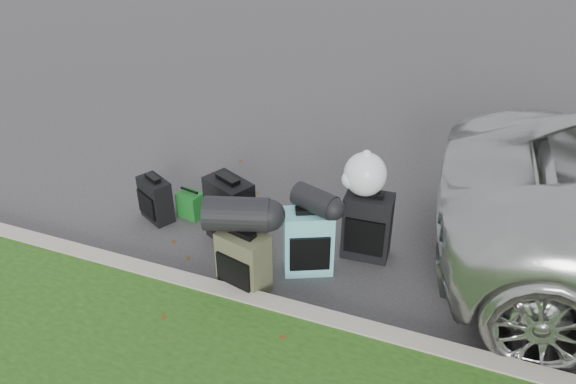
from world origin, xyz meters
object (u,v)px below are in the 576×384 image
(suitcase_small_black, at_px, (156,199))
(suitcase_teal, at_px, (308,242))
(suitcase_large_black_right, at_px, (367,226))
(suitcase_olive, at_px, (244,262))
(tote_green, at_px, (191,204))
(suitcase_large_black_left, at_px, (230,211))
(tote_navy, at_px, (219,201))

(suitcase_small_black, bearing_deg, suitcase_teal, 19.96)
(suitcase_large_black_right, bearing_deg, suitcase_olive, -138.65)
(tote_green, bearing_deg, suitcase_large_black_left, -11.44)
(suitcase_small_black, bearing_deg, tote_green, 57.18)
(suitcase_large_black_left, bearing_deg, suitcase_teal, 13.92)
(tote_green, bearing_deg, suitcase_olive, -29.77)
(suitcase_teal, xyz_separation_m, tote_navy, (-1.32, 0.65, -0.20))
(suitcase_olive, xyz_separation_m, suitcase_teal, (0.46, 0.49, 0.02))
(suitcase_large_black_left, bearing_deg, tote_navy, 154.32)
(suitcase_olive, distance_m, suitcase_large_black_right, 1.33)
(suitcase_large_black_left, bearing_deg, suitcase_large_black_right, 35.49)
(suitcase_teal, height_order, tote_navy, suitcase_teal)
(suitcase_teal, relative_size, tote_navy, 2.52)
(tote_green, bearing_deg, tote_navy, 49.84)
(tote_green, bearing_deg, suitcase_large_black_right, 10.42)
(suitcase_teal, height_order, tote_green, suitcase_teal)
(tote_green, xyz_separation_m, tote_navy, (0.26, 0.21, -0.01))
(suitcase_olive, distance_m, tote_navy, 1.44)
(suitcase_olive, bearing_deg, suitcase_teal, 60.47)
(suitcase_small_black, height_order, suitcase_large_black_left, suitcase_large_black_left)
(suitcase_large_black_right, height_order, tote_navy, suitcase_large_black_right)
(suitcase_large_black_left, height_order, tote_green, suitcase_large_black_left)
(suitcase_large_black_right, distance_m, tote_navy, 1.82)
(suitcase_small_black, distance_m, suitcase_teal, 1.92)
(suitcase_teal, xyz_separation_m, tote_green, (-1.58, 0.44, -0.19))
(suitcase_small_black, distance_m, tote_green, 0.39)
(suitcase_large_black_left, height_order, tote_navy, suitcase_large_black_left)
(suitcase_large_black_right, bearing_deg, suitcase_large_black_left, -173.33)
(suitcase_small_black, xyz_separation_m, suitcase_large_black_left, (0.96, -0.06, 0.11))
(suitcase_small_black, bearing_deg, suitcase_olive, 0.16)
(suitcase_small_black, distance_m, suitcase_large_black_right, 2.39)
(suitcase_large_black_left, distance_m, tote_green, 0.71)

